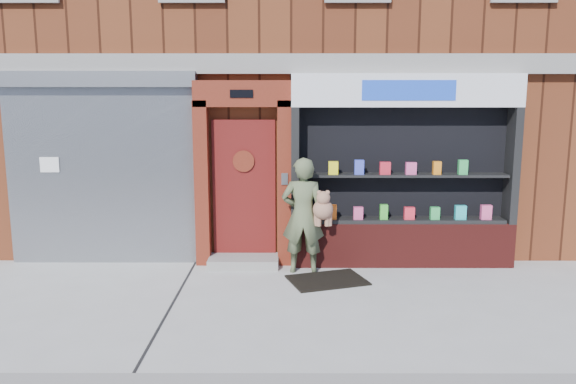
{
  "coord_description": "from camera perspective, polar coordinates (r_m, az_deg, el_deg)",
  "views": [
    {
      "loc": [
        -0.03,
        -6.87,
        2.68
      ],
      "look_at": [
        -0.05,
        1.0,
        1.32
      ],
      "focal_mm": 35.0,
      "sensor_mm": 36.0,
      "label": 1
    }
  ],
  "objects": [
    {
      "name": "pharmacy_bay",
      "position": [
        8.96,
        11.57,
        1.23
      ],
      "size": [
        3.5,
        0.41,
        3.0
      ],
      "color": "#571714",
      "rests_on": "ground"
    },
    {
      "name": "shutter_bay",
      "position": [
        9.33,
        -18.47,
        3.41
      ],
      "size": [
        3.1,
        0.3,
        3.04
      ],
      "color": "gray",
      "rests_on": "ground"
    },
    {
      "name": "building",
      "position": [
        12.93,
        0.26,
        15.69
      ],
      "size": [
        12.0,
        8.16,
        8.0
      ],
      "color": "#562513",
      "rests_on": "ground"
    },
    {
      "name": "red_door_bay",
      "position": [
        8.84,
        -4.55,
        1.85
      ],
      "size": [
        1.52,
        0.58,
        2.9
      ],
      "color": "#5E1C10",
      "rests_on": "ground"
    },
    {
      "name": "woman",
      "position": [
        8.48,
        1.69,
        -2.34
      ],
      "size": [
        0.79,
        0.46,
        1.77
      ],
      "color": "#535F3E",
      "rests_on": "ground"
    },
    {
      "name": "doormat",
      "position": [
        8.31,
        4.01,
        -8.92
      ],
      "size": [
        1.25,
        1.05,
        0.03
      ],
      "primitive_type": "cube",
      "rotation": [
        0.0,
        0.0,
        0.32
      ],
      "color": "black",
      "rests_on": "ground"
    },
    {
      "name": "ground",
      "position": [
        7.37,
        0.35,
        -11.5
      ],
      "size": [
        80.0,
        80.0,
        0.0
      ],
      "primitive_type": "plane",
      "color": "#9E9E99",
      "rests_on": "ground"
    }
  ]
}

